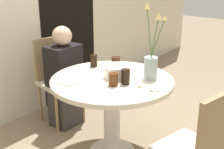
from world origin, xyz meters
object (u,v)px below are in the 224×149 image
object	(u,v)px
drink_glass_1	(113,79)
drink_glass_2	(116,63)
chair_far_back	(56,75)
side_plate	(69,81)
person_boy	(64,80)
birthday_cake	(117,71)
drink_glass_3	(125,77)
chair_left_flank	(200,145)
flower_vase	(151,62)
drink_glass_0	(94,61)

from	to	relation	value
drink_glass_1	drink_glass_2	world-z (taller)	drink_glass_2
chair_far_back	side_plate	size ratio (longest dim) A/B	4.43
person_boy	drink_glass_2	bearing A→B (deg)	-80.06
person_boy	side_plate	bearing A→B (deg)	-129.18
birthday_cake	drink_glass_3	world-z (taller)	birthday_cake
chair_far_back	chair_left_flank	size ratio (longest dim) A/B	1.00
flower_vase	drink_glass_2	xyz separation A→B (m)	(0.04, 0.40, -0.10)
chair_far_back	side_plate	distance (m)	0.81
side_plate	flower_vase	bearing A→B (deg)	-47.03
drink_glass_1	person_boy	distance (m)	0.93
birthday_cake	drink_glass_1	size ratio (longest dim) A/B	2.15
birthday_cake	chair_left_flank	bearing A→B (deg)	-105.82
flower_vase	drink_glass_1	xyz separation A→B (m)	(-0.32, 0.16, -0.10)
side_plate	chair_far_back	bearing A→B (deg)	56.41
flower_vase	drink_glass_0	xyz separation A→B (m)	(-0.04, 0.61, -0.10)
person_boy	chair_far_back	bearing A→B (deg)	79.51
chair_far_back	drink_glass_2	size ratio (longest dim) A/B	8.18
drink_glass_0	drink_glass_2	xyz separation A→B (m)	(0.08, -0.21, -0.00)
drink_glass_0	drink_glass_3	size ratio (longest dim) A/B	0.91
flower_vase	person_boy	size ratio (longest dim) A/B	0.59
drink_glass_1	person_boy	xyz separation A→B (m)	(0.25, 0.85, -0.28)
chair_left_flank	drink_glass_1	world-z (taller)	chair_left_flank
side_plate	drink_glass_3	world-z (taller)	drink_glass_3
chair_left_flank	chair_far_back	bearing A→B (deg)	-89.30
side_plate	drink_glass_2	size ratio (longest dim) A/B	1.85
flower_vase	person_boy	world-z (taller)	flower_vase
chair_far_back	side_plate	world-z (taller)	chair_far_back
birthday_cake	person_boy	distance (m)	0.81
chair_left_flank	drink_glass_0	world-z (taller)	chair_left_flank
drink_glass_0	person_boy	bearing A→B (deg)	93.71
side_plate	birthday_cake	bearing A→B (deg)	-38.06
flower_vase	person_boy	distance (m)	1.08
flower_vase	drink_glass_3	bearing A→B (deg)	156.40
chair_far_back	drink_glass_1	world-z (taller)	chair_far_back
birthday_cake	drink_glass_2	size ratio (longest dim) A/B	2.02
drink_glass_3	person_boy	size ratio (longest dim) A/B	0.12
side_plate	drink_glass_3	xyz separation A→B (m)	(0.24, -0.41, 0.06)
drink_glass_3	person_boy	distance (m)	0.97
chair_left_flank	drink_glass_3	xyz separation A→B (m)	(0.17, 0.74, 0.27)
drink_glass_1	drink_glass_2	size ratio (longest dim) A/B	0.94
flower_vase	drink_glass_1	world-z (taller)	flower_vase
drink_glass_2	drink_glass_0	bearing A→B (deg)	111.15
chair_far_back	birthday_cake	world-z (taller)	chair_far_back
flower_vase	drink_glass_2	distance (m)	0.42
drink_glass_3	chair_far_back	bearing A→B (deg)	79.83
person_boy	birthday_cake	bearing A→B (deg)	-95.70
flower_vase	side_plate	world-z (taller)	flower_vase
side_plate	drink_glass_2	xyz separation A→B (m)	(0.51, -0.11, 0.05)
flower_vase	chair_left_flank	bearing A→B (deg)	-121.74
birthday_cake	drink_glass_2	bearing A→B (deg)	40.20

